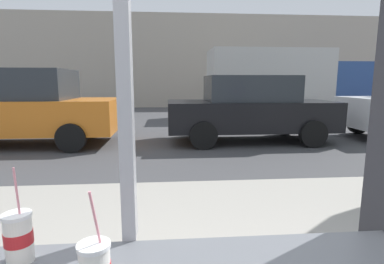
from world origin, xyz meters
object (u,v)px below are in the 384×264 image
Objects in this scene: soda_cup_left at (19,237)px; parked_car_black at (250,108)px; box_truck at (284,81)px; parked_car_orange at (23,108)px.

parked_car_black is (2.58, 6.57, -0.16)m from soda_cup_left.
box_truck is at bearing 60.89° from parked_car_black.
parked_car_orange is 5.56m from parked_car_black.
soda_cup_left is at bearing -111.45° from parked_car_black.
parked_car_orange is 1.06× the size of parked_car_black.
parked_car_black is at bearing -0.00° from parked_car_orange.
parked_car_black reaches higher than soda_cup_left.
box_truck is at bearing 32.09° from parked_car_orange.
box_truck is (8.54, 5.35, 0.67)m from parked_car_orange.
parked_car_black is 6.17m from box_truck.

